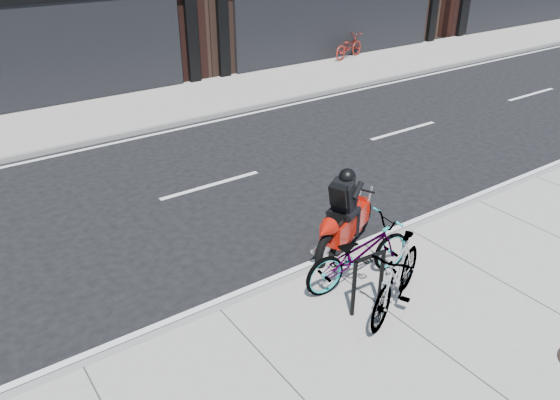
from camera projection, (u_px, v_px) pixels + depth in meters
ground at (260, 223)px, 10.52m from camera, size 120.00×120.00×0.00m
sidewalk_near at (477, 381)px, 6.85m from camera, size 60.00×6.00×0.13m
sidewalk_far at (118, 113)px, 16.13m from camera, size 60.00×3.50×0.13m
bike_rack at (368, 278)px, 7.76m from camera, size 0.57×0.10×0.95m
bicycle_front at (359, 253)px, 8.40m from camera, size 2.00×0.81×1.03m
bicycle_rear at (397, 276)px, 7.80m from camera, size 1.90×1.24×1.11m
motorcycle at (348, 214)px, 9.51m from camera, size 1.98×1.08×1.57m
bicycle_far at (349, 46)px, 21.90m from camera, size 1.89×1.10×0.94m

